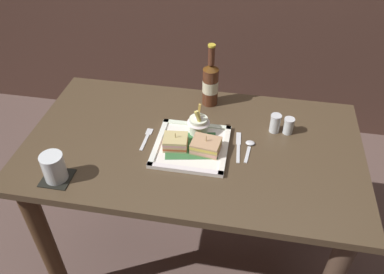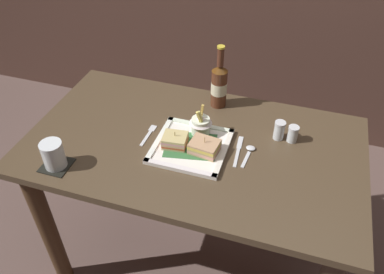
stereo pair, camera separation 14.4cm
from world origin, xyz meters
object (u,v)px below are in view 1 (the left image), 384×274
dining_table (193,171)px  knife (238,146)px  water_glass (54,169)px  beer_bottle (210,83)px  spoon (250,146)px  sandwich_half_right (206,146)px  square_plate (191,146)px  fork (147,138)px  pepper_shaker (288,127)px  fries_cup (198,123)px  sandwich_half_left (175,142)px  salt_shaker (275,124)px

dining_table → knife: bearing=3.5°
water_glass → beer_bottle: bearing=49.9°
knife → spoon: (0.04, 0.00, 0.00)m
sandwich_half_right → spoon: size_ratio=0.92×
dining_table → square_plate: (0.00, -0.03, 0.16)m
sandwich_half_right → fork: 0.24m
pepper_shaker → water_glass: bearing=-153.3°
fork → beer_bottle: bearing=53.0°
square_plate → pepper_shaker: 0.39m
water_glass → pepper_shaker: bearing=26.7°
beer_bottle → fork: 0.36m
square_plate → fries_cup: bearing=81.3°
sandwich_half_left → fries_cup: 0.12m
water_glass → fork: bearing=47.0°
sandwich_half_right → fork: (-0.24, 0.04, -0.03)m
fries_cup → pepper_shaker: bearing=12.1°
fork → pepper_shaker: pepper_shaker is taller
fork → knife: 0.35m
fries_cup → pepper_shaker: 0.35m
sandwich_half_right → salt_shaker: bearing=34.7°
sandwich_half_right → fries_cup: (-0.04, 0.10, 0.03)m
sandwich_half_right → pepper_shaker: sandwich_half_right is taller
spoon → sandwich_half_right: bearing=-159.4°
square_plate → pepper_shaker: pepper_shaker is taller
dining_table → knife: size_ratio=7.40×
fork → spoon: spoon is taller
sandwich_half_right → spoon: bearing=20.6°
sandwich_half_left → pepper_shaker: 0.45m
fries_cup → salt_shaker: size_ratio=1.53×
sandwich_half_right → knife: size_ratio=0.65×
square_plate → knife: square_plate is taller
knife → spoon: 0.04m
sandwich_half_left → pepper_shaker: sandwich_half_left is taller
fork → knife: size_ratio=0.75×
pepper_shaker → sandwich_half_right: bearing=-150.2°
beer_bottle → pepper_shaker: 0.37m
water_glass → fork: 0.36m
sandwich_half_left → water_glass: size_ratio=0.95×
square_plate → sandwich_half_right: (0.06, -0.01, 0.03)m
water_glass → dining_table: bearing=32.2°
beer_bottle → spoon: 0.33m
sandwich_half_left → fork: 0.13m
water_glass → pepper_shaker: 0.88m
dining_table → salt_shaker: salt_shaker is taller
sandwich_half_right → beer_bottle: 0.32m
square_plate → water_glass: size_ratio=2.71×
salt_shaker → square_plate: bearing=-152.8°
salt_shaker → pepper_shaker: size_ratio=1.15×
fork → dining_table: bearing=1.7°
sandwich_half_left → knife: 0.24m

